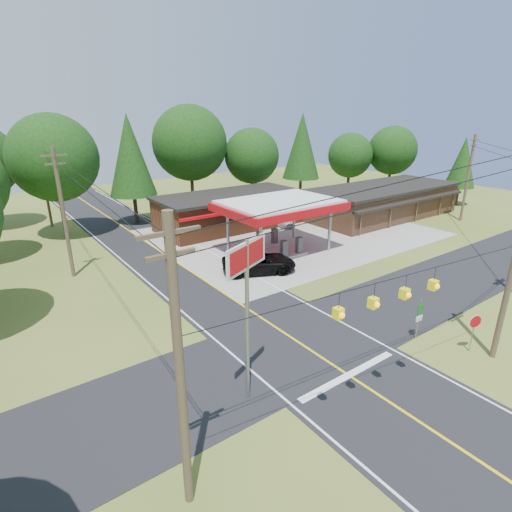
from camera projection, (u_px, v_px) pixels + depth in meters
ground at (300, 344)px, 22.57m from camera, size 120.00×120.00×0.00m
main_highway at (300, 343)px, 22.56m from camera, size 8.00×120.00×0.02m
cross_road at (300, 343)px, 22.56m from camera, size 70.00×7.00×0.02m
lane_center_yellow at (300, 343)px, 22.56m from camera, size 0.15×110.00×0.00m
gas_canopy at (280, 207)px, 35.98m from camera, size 10.60×7.40×4.88m
convenience_store at (230, 210)px, 44.93m from camera, size 16.40×7.55×3.80m
strip_building at (383, 201)px, 49.54m from camera, size 20.40×8.75×3.80m
utility_pole_near_left at (180, 370)px, 11.74m from camera, size 1.80×0.30×10.00m
utility_pole_far_left at (63, 212)px, 30.07m from camera, size 1.80×0.30×10.00m
utility_pole_far_right at (468, 177)px, 46.43m from camera, size 1.80×0.30×10.00m
utility_pole_north at (45, 185)px, 43.99m from camera, size 0.30×0.30×9.50m
overhead_beacons at (391, 281)px, 15.34m from camera, size 17.04×2.04×1.03m
treeline_backdrop at (143, 165)px, 38.74m from camera, size 70.27×51.59×13.30m
suv_car at (259, 262)px, 32.38m from camera, size 7.92×7.92×1.66m
sedan_car at (281, 221)px, 45.53m from camera, size 3.77×3.77×1.27m
big_stop_sign at (247, 283)px, 16.31m from camera, size 2.63×1.21×7.64m
octagonal_stop_sign at (475, 325)px, 21.30m from camera, size 0.74×0.32×2.23m
route_sign_post at (419, 315)px, 22.58m from camera, size 0.51×0.11×2.50m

